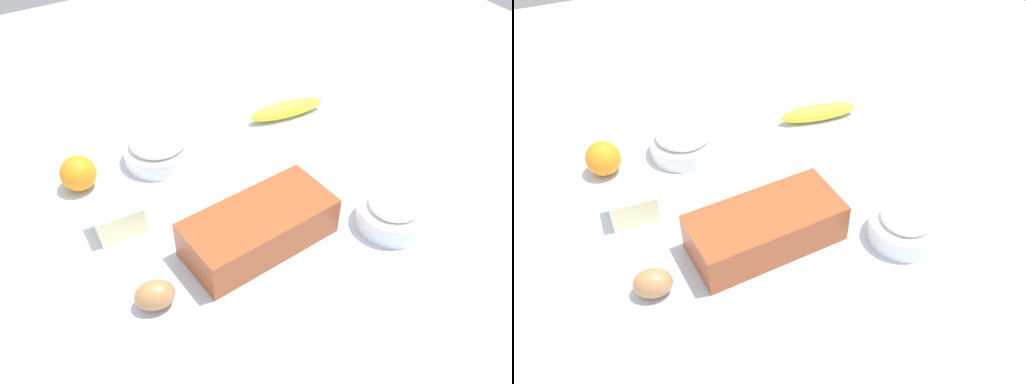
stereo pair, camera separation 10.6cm
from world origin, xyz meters
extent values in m
cube|color=silver|center=(0.00, 0.00, -0.01)|extent=(2.40, 2.40, 0.02)
cube|color=#9E4723|center=(0.05, 0.09, 0.04)|extent=(0.29, 0.15, 0.08)
cube|color=black|center=(0.05, 0.09, 0.04)|extent=(0.28, 0.14, 0.07)
cylinder|color=white|center=(0.10, -0.24, 0.02)|extent=(0.15, 0.15, 0.04)
torus|color=white|center=(0.10, -0.24, 0.04)|extent=(0.15, 0.15, 0.01)
ellipsoid|color=white|center=(0.10, -0.24, 0.05)|extent=(0.12, 0.12, 0.04)
cylinder|color=white|center=(-0.20, 0.18, 0.02)|extent=(0.13, 0.13, 0.04)
torus|color=white|center=(-0.20, 0.18, 0.04)|extent=(0.13, 0.13, 0.01)
ellipsoid|color=white|center=(-0.20, 0.18, 0.05)|extent=(0.10, 0.10, 0.03)
ellipsoid|color=yellow|center=(-0.23, -0.24, 0.02)|extent=(0.19, 0.07, 0.04)
sphere|color=orange|center=(0.28, -0.24, 0.04)|extent=(0.07, 0.07, 0.07)
cube|color=#F4EDB2|center=(0.26, -0.08, 0.03)|extent=(0.09, 0.07, 0.06)
ellipsoid|color=#B47A4A|center=(0.27, 0.12, 0.03)|extent=(0.08, 0.07, 0.05)
camera|label=1|loc=(0.41, 0.67, 0.75)|focal=37.81mm
camera|label=2|loc=(0.31, 0.72, 0.75)|focal=37.81mm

